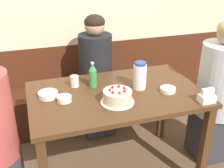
% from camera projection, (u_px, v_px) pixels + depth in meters
% --- Properties ---
extents(back_wall, '(4.80, 0.04, 2.50)m').
position_uv_depth(back_wall, '(83.00, 4.00, 2.81)').
color(back_wall, '#4C2314').
rests_on(back_wall, ground_plane).
extents(bench_seat, '(1.90, 0.38, 0.44)m').
position_uv_depth(bench_seat, '(92.00, 104.00, 3.06)').
color(bench_seat, '#472314').
rests_on(bench_seat, ground_plane).
extents(dining_table, '(1.30, 0.80, 0.76)m').
position_uv_depth(dining_table, '(116.00, 104.00, 2.16)').
color(dining_table, '#4C2D19').
rests_on(dining_table, ground_plane).
extents(birthday_cake, '(0.24, 0.24, 0.11)m').
position_uv_depth(birthday_cake, '(117.00, 97.00, 1.95)').
color(birthday_cake, white).
rests_on(birthday_cake, dining_table).
extents(water_pitcher, '(0.10, 0.10, 0.21)m').
position_uv_depth(water_pitcher, '(140.00, 76.00, 2.13)').
color(water_pitcher, white).
rests_on(water_pitcher, dining_table).
extents(soju_bottle, '(0.06, 0.06, 0.20)m').
position_uv_depth(soju_bottle, '(93.00, 75.00, 2.16)').
color(soju_bottle, '#388E4C').
rests_on(soju_bottle, dining_table).
extents(napkin_holder, '(0.11, 0.08, 0.11)m').
position_uv_depth(napkin_holder, '(207.00, 97.00, 1.96)').
color(napkin_holder, white).
rests_on(napkin_holder, dining_table).
extents(bowl_soup_white, '(0.12, 0.12, 0.03)m').
position_uv_depth(bowl_soup_white, '(168.00, 90.00, 2.12)').
color(bowl_soup_white, white).
rests_on(bowl_soup_white, dining_table).
extents(bowl_rice_small, '(0.14, 0.14, 0.04)m').
position_uv_depth(bowl_rice_small, '(48.00, 95.00, 2.04)').
color(bowl_rice_small, white).
rests_on(bowl_rice_small, dining_table).
extents(bowl_side_dish, '(0.10, 0.10, 0.04)m').
position_uv_depth(bowl_side_dish, '(64.00, 99.00, 1.98)').
color(bowl_side_dish, white).
rests_on(bowl_side_dish, dining_table).
extents(glass_water_tall, '(0.07, 0.07, 0.09)m').
position_uv_depth(glass_water_tall, '(74.00, 81.00, 2.19)').
color(glass_water_tall, silver).
rests_on(glass_water_tall, dining_table).
extents(person_pale_blue_shirt, '(0.38, 0.38, 1.27)m').
position_uv_depth(person_pale_blue_shirt, '(219.00, 94.00, 2.38)').
color(person_pale_blue_shirt, '#33333D').
rests_on(person_pale_blue_shirt, ground_plane).
extents(person_grey_tee, '(0.32, 0.34, 1.22)m').
position_uv_depth(person_grey_tee, '(96.00, 80.00, 2.77)').
color(person_grey_tee, '#33333D').
rests_on(person_grey_tee, ground_plane).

